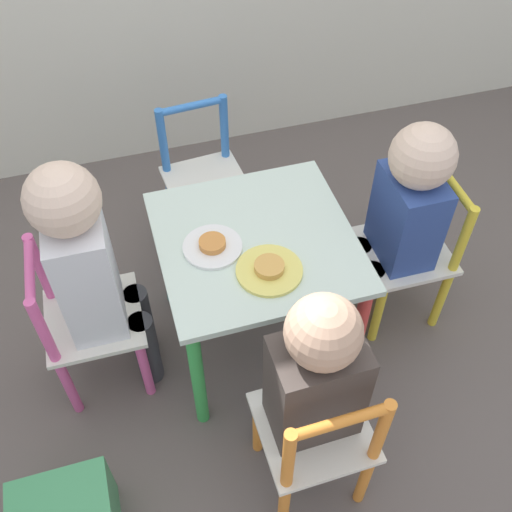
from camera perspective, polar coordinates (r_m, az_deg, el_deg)
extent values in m
plane|color=#5B514C|center=(1.94, 0.00, -7.61)|extent=(6.00, 6.00, 0.00)
cube|color=silver|center=(1.59, 0.00, 1.40)|extent=(0.52, 0.52, 0.02)
cylinder|color=green|center=(1.61, -5.56, -11.55)|extent=(0.04, 0.04, 0.44)
cylinder|color=#DB3D38|center=(1.70, 9.61, -7.69)|extent=(0.04, 0.04, 0.44)
cylinder|color=teal|center=(1.88, -8.58, 0.07)|extent=(0.04, 0.04, 0.44)
cylinder|color=#8E51BC|center=(1.95, 4.50, 2.88)|extent=(0.04, 0.04, 0.44)
cube|color=silver|center=(1.71, -15.20, -5.73)|extent=(0.26, 0.26, 0.02)
cylinder|color=#E5599E|center=(1.75, -10.52, -10.45)|extent=(0.03, 0.03, 0.26)
cylinder|color=#E5599E|center=(1.87, -11.48, -5.04)|extent=(0.03, 0.03, 0.26)
cylinder|color=#E5599E|center=(1.77, -17.40, -11.72)|extent=(0.03, 0.03, 0.26)
cylinder|color=#E5599E|center=(1.89, -17.81, -6.27)|extent=(0.03, 0.03, 0.26)
cylinder|color=#E5599E|center=(1.56, -19.54, -6.94)|extent=(0.03, 0.03, 0.25)
cylinder|color=#E5599E|center=(1.70, -19.82, -1.20)|extent=(0.03, 0.03, 0.25)
cylinder|color=#E5599E|center=(1.54, -20.77, -1.33)|extent=(0.03, 0.21, 0.02)
cube|color=silver|center=(1.49, 5.49, -15.90)|extent=(0.26, 0.26, 0.02)
cylinder|color=orange|center=(1.68, 7.28, -13.79)|extent=(0.03, 0.03, 0.26)
cylinder|color=orange|center=(1.64, 0.17, -15.85)|extent=(0.03, 0.03, 0.26)
cylinder|color=orange|center=(1.61, 10.30, -20.10)|extent=(0.03, 0.03, 0.26)
cylinder|color=orange|center=(1.57, 2.68, -22.54)|extent=(0.03, 0.03, 0.26)
cylinder|color=orange|center=(1.37, 11.80, -16.12)|extent=(0.03, 0.03, 0.25)
cylinder|color=orange|center=(1.32, 3.10, -18.90)|extent=(0.03, 0.03, 0.25)
cylinder|color=orange|center=(1.24, 8.11, -15.37)|extent=(0.21, 0.03, 0.02)
cube|color=silver|center=(1.86, 13.86, 0.48)|extent=(0.26, 0.26, 0.02)
cylinder|color=yellow|center=(1.98, 9.13, -0.61)|extent=(0.03, 0.03, 0.26)
cylinder|color=yellow|center=(1.87, 11.53, -5.36)|extent=(0.03, 0.03, 0.26)
cylinder|color=yellow|center=(2.06, 14.57, 0.61)|extent=(0.03, 0.03, 0.26)
cylinder|color=yellow|center=(1.95, 17.21, -3.86)|extent=(0.03, 0.03, 0.26)
cylinder|color=yellow|center=(1.88, 16.07, 5.89)|extent=(0.03, 0.03, 0.25)
cylinder|color=yellow|center=(1.76, 19.08, 1.30)|extent=(0.03, 0.03, 0.25)
cylinder|color=yellow|center=(1.74, 18.39, 6.35)|extent=(0.03, 0.21, 0.02)
cube|color=silver|center=(2.03, -4.76, 6.95)|extent=(0.28, 0.28, 0.02)
cylinder|color=#387AD1|center=(2.03, -6.43, 1.42)|extent=(0.03, 0.03, 0.26)
cylinder|color=#387AD1|center=(2.07, -0.82, 2.98)|extent=(0.03, 0.03, 0.26)
cylinder|color=#387AD1|center=(2.18, -8.05, 5.23)|extent=(0.03, 0.03, 0.26)
cylinder|color=#387AD1|center=(2.22, -2.77, 6.63)|extent=(0.03, 0.03, 0.26)
cylinder|color=#387AD1|center=(2.01, -8.84, 10.59)|extent=(0.03, 0.03, 0.25)
cylinder|color=#387AD1|center=(2.05, -3.04, 12.02)|extent=(0.03, 0.03, 0.25)
cylinder|color=#387AD1|center=(1.96, -6.18, 14.01)|extent=(0.21, 0.04, 0.02)
cylinder|color=#38383D|center=(1.78, -10.38, -8.73)|extent=(0.07, 0.07, 0.28)
cylinder|color=#38383D|center=(1.83, -10.84, -6.17)|extent=(0.07, 0.07, 0.28)
cube|color=silver|center=(1.56, -15.83, -1.58)|extent=(0.14, 0.20, 0.36)
sphere|color=beige|center=(1.39, -17.97, 5.12)|extent=(0.17, 0.17, 0.17)
cylinder|color=#4C608E|center=(1.67, 5.29, -13.83)|extent=(0.07, 0.07, 0.28)
cylinder|color=#4C608E|center=(1.65, 1.94, -14.79)|extent=(0.07, 0.07, 0.28)
cube|color=#423833|center=(1.36, 5.67, -12.34)|extent=(0.20, 0.14, 0.30)
sphere|color=tan|center=(1.18, 6.45, -7.22)|extent=(0.16, 0.16, 0.16)
cylinder|color=#7A6B5B|center=(1.94, 9.38, -1.76)|extent=(0.07, 0.07, 0.28)
cylinder|color=#7A6B5B|center=(1.88, 10.51, -4.01)|extent=(0.07, 0.07, 0.28)
cube|color=#2D478E|center=(1.74, 14.16, 3.64)|extent=(0.14, 0.20, 0.28)
sphere|color=beige|center=(1.60, 15.60, 9.13)|extent=(0.18, 0.18, 0.18)
cylinder|color=white|center=(1.56, -4.16, 0.87)|extent=(0.16, 0.16, 0.01)
cylinder|color=#D6843D|center=(1.55, -4.19, 1.22)|extent=(0.07, 0.07, 0.02)
cylinder|color=#EADB66|center=(1.50, 1.27, -1.38)|extent=(0.17, 0.17, 0.01)
cylinder|color=gold|center=(1.49, 1.28, -1.03)|extent=(0.08, 0.08, 0.02)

